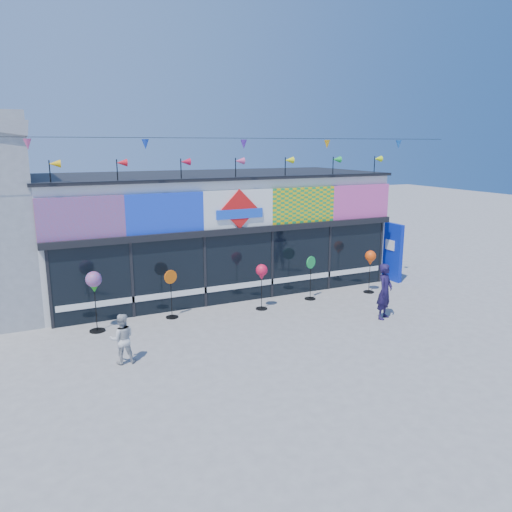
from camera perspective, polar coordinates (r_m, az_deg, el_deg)
ground at (r=13.82m, az=3.82°, el=-9.12°), size 80.00×80.00×0.00m
kite_shop at (r=18.50m, az=-5.06°, el=3.04°), size 16.00×5.70×5.31m
blue_sign at (r=19.77m, az=15.22°, el=0.49°), size 0.19×1.10×2.20m
spinner_0 at (r=14.39m, az=-18.03°, el=-3.03°), size 0.44×0.44×1.73m
spinner_1 at (r=15.16m, az=-9.67°, el=-4.16°), size 0.41×0.38×1.48m
spinner_2 at (r=15.61m, az=0.65°, el=-2.00°), size 0.37×0.37×1.47m
spinner_3 at (r=16.82m, az=6.26°, el=-2.36°), size 0.41×0.38×1.49m
spinner_4 at (r=17.84m, az=12.94°, el=-0.34°), size 0.38×0.38×1.51m
adult_man at (r=15.36m, az=14.51°, el=-3.94°), size 0.73×0.65×1.68m
child at (r=12.39m, az=-15.06°, el=-9.12°), size 0.64×0.41×1.23m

